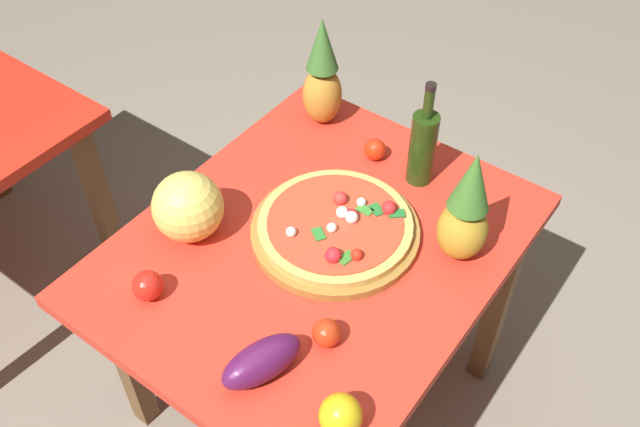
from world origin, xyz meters
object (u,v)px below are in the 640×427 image
Objects in this scene: pizza at (337,225)px; pineapple_right at (322,78)px; display_table at (316,267)px; eggplant at (262,361)px; tomato_near_board at (148,286)px; tomato_at_corner at (327,333)px; tomato_by_bottle at (375,150)px; pizza_board at (335,231)px; melon at (188,207)px; wine_bottle at (423,146)px; bell_pepper at (341,416)px; pineapple_left at (466,212)px.

pineapple_right is (0.37, 0.32, 0.12)m from pizza.
eggplant reaches higher than display_table.
tomato_near_board reaches higher than tomato_at_corner.
tomato_by_bottle is at bearing 15.36° from pizza.
eggplant is at bearing -166.02° from pizza.
melon is at bearing 124.71° from pizza_board.
pineapple_right is (0.05, 0.38, 0.04)m from wine_bottle.
melon is 1.83× the size of bell_pepper.
pizza is 0.55m from bell_pepper.
pizza_board is 0.50m from tomato_near_board.
eggplant reaches higher than tomato_at_corner.
pizza_board is at bearing 107.56° from pizza.
melon is at bearing 16.59° from tomato_near_board.
pizza_board is at bearing -29.75° from tomato_near_board.
tomato_by_bottle is (0.38, 0.06, 0.13)m from display_table.
pineapple_right is at bearing 77.28° from tomato_by_bottle.
pineapple_right reaches higher than tomato_near_board.
wine_bottle reaches higher than tomato_by_bottle.
wine_bottle is 0.18m from tomato_by_bottle.
tomato_at_corner is (-0.29, -0.18, -0.01)m from pizza.
pizza is (0.06, -0.03, 0.14)m from display_table.
pizza_board is 5.88× the size of tomato_near_board.
pizza is at bearing -24.76° from display_table.
pizza is at bearing 13.98° from eggplant.
melon is at bearing 82.04° from tomato_at_corner.
pizza is 6.36× the size of tomato_by_bottle.
display_table is at bearing 155.24° from pizza.
tomato_near_board is 1.19× the size of tomato_by_bottle.
pineapple_left is at bearing -128.91° from wine_bottle.
eggplant is (-0.81, -0.43, -0.12)m from pineapple_right.
wine_bottle is 0.30m from pineapple_left.
pizza reaches higher than pizza_board.
pineapple_right is at bearing 4.75° from tomato_near_board.
pineapple_left is 0.80m from tomato_near_board.
tomato_near_board is (-0.44, 0.25, -0.00)m from pizza.
tomato_by_bottle reaches higher than display_table.
tomato_at_corner is at bearing -24.04° from eggplant.
pizza is 0.39m from melon.
display_table is 0.15m from pizza.
wine_bottle is at bearing -22.61° from tomato_near_board.
eggplant is (-0.38, -0.14, 0.14)m from display_table.
eggplant is at bearing 155.96° from tomato_at_corner.
pineapple_left is at bearing -43.44° from tomato_near_board.
tomato_near_board is at bearing -163.41° from melon.
bell_pepper is 0.87m from tomato_by_bottle.
eggplant is at bearing -117.30° from melon.
pineapple_left is 0.59m from bell_pepper.
pineapple_left is at bearing -15.01° from tomato_at_corner.
pineapple_left is at bearing -64.91° from pizza_board.
tomato_near_board is (0.00, 0.36, -0.01)m from eggplant.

